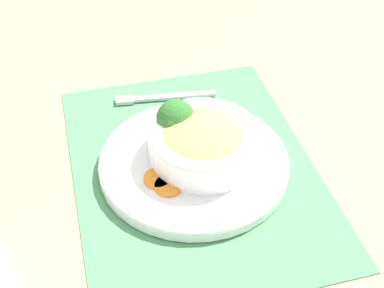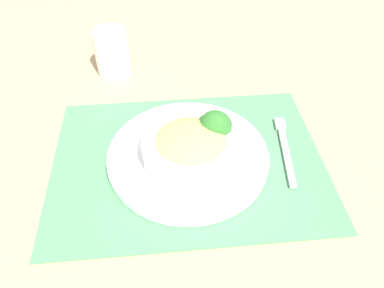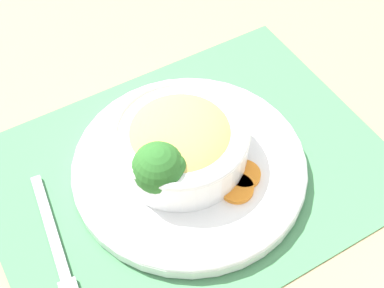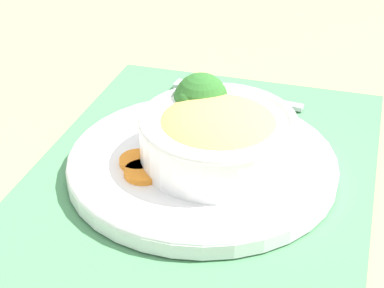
{
  "view_description": "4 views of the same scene",
  "coord_description": "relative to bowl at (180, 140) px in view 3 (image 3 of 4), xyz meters",
  "views": [
    {
      "loc": [
        -0.6,
        0.09,
        0.6
      ],
      "look_at": [
        0.0,
        0.0,
        0.05
      ],
      "focal_mm": 50.0,
      "sensor_mm": 36.0,
      "label": 1
    },
    {
      "loc": [
        0.02,
        -0.48,
        0.51
      ],
      "look_at": [
        0.01,
        -0.01,
        0.05
      ],
      "focal_mm": 35.0,
      "sensor_mm": 36.0,
      "label": 2
    },
    {
      "loc": [
        0.16,
        0.36,
        0.57
      ],
      "look_at": [
        -0.01,
        -0.01,
        0.04
      ],
      "focal_mm": 50.0,
      "sensor_mm": 36.0,
      "label": 3
    },
    {
      "loc": [
        -0.55,
        -0.22,
        0.4
      ],
      "look_at": [
        0.0,
        0.01,
        0.04
      ],
      "focal_mm": 60.0,
      "sensor_mm": 36.0,
      "label": 4
    }
  ],
  "objects": [
    {
      "name": "ground_plane",
      "position": [
        -0.01,
        0.02,
        -0.05
      ],
      "size": [
        4.0,
        4.0,
        0.0
      ],
      "primitive_type": "plane",
      "color": "tan"
    },
    {
      "name": "placemat",
      "position": [
        -0.01,
        0.02,
        -0.05
      ],
      "size": [
        0.54,
        0.43,
        0.0
      ],
      "color": "#4C8C59",
      "rests_on": "ground_plane"
    },
    {
      "name": "plate",
      "position": [
        -0.01,
        0.02,
        -0.04
      ],
      "size": [
        0.3,
        0.3,
        0.02
      ],
      "color": "white",
      "rests_on": "placemat"
    },
    {
      "name": "bowl",
      "position": [
        0.0,
        0.0,
        0.0
      ],
      "size": [
        0.17,
        0.17,
        0.06
      ],
      "color": "white",
      "rests_on": "plate"
    },
    {
      "name": "broccoli_floret",
      "position": [
        0.04,
        0.04,
        0.01
      ],
      "size": [
        0.06,
        0.06,
        0.08
      ],
      "color": "#84AD5B",
      "rests_on": "plate"
    },
    {
      "name": "carrot_slice_near",
      "position": [
        -0.04,
        0.08,
        -0.03
      ],
      "size": [
        0.04,
        0.04,
        0.01
      ],
      "color": "orange",
      "rests_on": "plate"
    },
    {
      "name": "carrot_slice_middle",
      "position": [
        -0.06,
        0.06,
        -0.03
      ],
      "size": [
        0.04,
        0.04,
        0.01
      ],
      "color": "orange",
      "rests_on": "plate"
    },
    {
      "name": "fork",
      "position": [
        0.18,
        0.06,
        -0.04
      ],
      "size": [
        0.02,
        0.18,
        0.01
      ],
      "rotation": [
        0.0,
        0.0,
        -0.01
      ],
      "color": "#B7B7BC",
      "rests_on": "placemat"
    }
  ]
}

